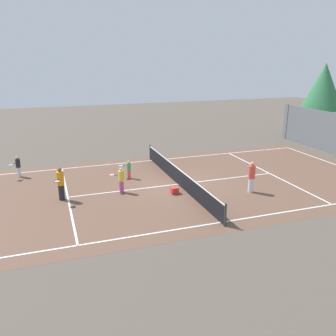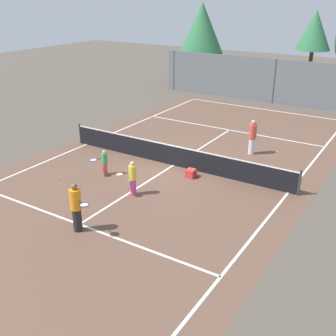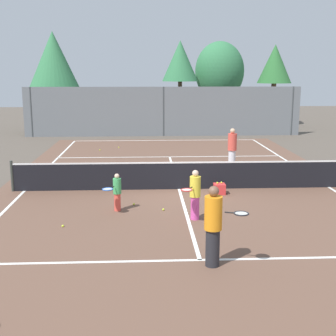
# 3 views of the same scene
# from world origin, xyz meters

# --- Properties ---
(ground_plane) EXTENTS (80.00, 80.00, 0.00)m
(ground_plane) POSITION_xyz_m (0.00, 0.00, 0.00)
(ground_plane) COLOR brown
(court_surface) EXTENTS (13.00, 25.00, 0.01)m
(court_surface) POSITION_xyz_m (0.00, 0.00, 0.00)
(court_surface) COLOR brown
(court_surface) RESTS_ON ground_plane
(tennis_net) EXTENTS (11.90, 0.10, 1.10)m
(tennis_net) POSITION_xyz_m (0.00, 0.00, 0.51)
(tennis_net) COLOR #333833
(tennis_net) RESTS_ON ground_plane
(perimeter_fence) EXTENTS (18.00, 0.12, 3.20)m
(perimeter_fence) POSITION_xyz_m (0.00, 14.00, 1.60)
(perimeter_fence) COLOR slate
(perimeter_fence) RESTS_ON ground_plane
(tree_2) EXTENTS (3.67, 3.67, 6.86)m
(tree_2) POSITION_xyz_m (-7.45, 16.70, 4.80)
(tree_2) COLOR brown
(tree_2) RESTS_ON ground_plane
(tree_3) EXTENTS (2.61, 2.61, 6.37)m
(tree_3) POSITION_xyz_m (1.38, 18.11, 4.87)
(tree_3) COLOR brown
(tree_3) RESTS_ON ground_plane
(player_0) EXTENTS (0.38, 0.38, 1.78)m
(player_0) POSITION_xyz_m (2.54, 3.39, 0.91)
(player_0) COLOR silver
(player_0) RESTS_ON ground_plane
(player_1) EXTENTS (0.67, 0.86, 1.44)m
(player_1) POSITION_xyz_m (0.19, -3.48, 0.75)
(player_1) COLOR #D14799
(player_1) RESTS_ON ground_plane
(player_3) EXTENTS (0.60, 0.81, 1.15)m
(player_3) POSITION_xyz_m (-2.08, -2.55, 0.60)
(player_3) COLOR #E54C3F
(player_3) RESTS_ON ground_plane
(player_4) EXTENTS (0.96, 0.57, 1.79)m
(player_4) POSITION_xyz_m (0.24, -6.71, 0.92)
(player_4) COLOR #232328
(player_4) RESTS_ON ground_plane
(ball_crate) EXTENTS (0.38, 0.40, 0.43)m
(ball_crate) POSITION_xyz_m (1.35, -0.73, 0.18)
(ball_crate) COLOR red
(ball_crate) RESTS_ON ground_plane
(tennis_ball_0) EXTENTS (0.07, 0.07, 0.07)m
(tennis_ball_0) POSITION_xyz_m (-3.65, 8.49, 0.03)
(tennis_ball_0) COLOR #CCE533
(tennis_ball_0) RESTS_ON ground_plane
(tennis_ball_1) EXTENTS (0.07, 0.07, 0.07)m
(tennis_ball_1) POSITION_xyz_m (3.63, 4.31, 0.03)
(tennis_ball_1) COLOR #CCE533
(tennis_ball_1) RESTS_ON ground_plane
(tennis_ball_2) EXTENTS (0.07, 0.07, 0.07)m
(tennis_ball_2) POSITION_xyz_m (-3.47, -3.97, 0.03)
(tennis_ball_2) COLOR #CCE533
(tennis_ball_2) RESTS_ON ground_plane
(tennis_ball_3) EXTENTS (0.07, 0.07, 0.07)m
(tennis_ball_3) POSITION_xyz_m (-2.68, 9.27, 0.03)
(tennis_ball_3) COLOR #CCE533
(tennis_ball_3) RESTS_ON ground_plane
(tennis_ball_4) EXTENTS (0.07, 0.07, 0.07)m
(tennis_ball_4) POSITION_xyz_m (-4.57, 1.08, 0.03)
(tennis_ball_4) COLOR #CCE533
(tennis_ball_4) RESTS_ON ground_plane
(tennis_ball_5) EXTENTS (0.07, 0.07, 0.07)m
(tennis_ball_5) POSITION_xyz_m (-1.58, -1.95, 0.03)
(tennis_ball_5) COLOR #CCE533
(tennis_ball_5) RESTS_ON ground_plane
(tennis_ball_6) EXTENTS (0.07, 0.07, 0.07)m
(tennis_ball_6) POSITION_xyz_m (-2.17, 0.73, 0.03)
(tennis_ball_6) COLOR #CCE533
(tennis_ball_6) RESTS_ON ground_plane
(tennis_ball_7) EXTENTS (0.07, 0.07, 0.07)m
(tennis_ball_7) POSITION_xyz_m (-0.67, -2.58, 0.03)
(tennis_ball_7) COLOR #CCE533
(tennis_ball_7) RESTS_ON ground_plane
(tennis_ball_8) EXTENTS (0.07, 0.07, 0.07)m
(tennis_ball_8) POSITION_xyz_m (0.41, 3.64, 0.03)
(tennis_ball_8) COLOR #CCE533
(tennis_ball_8) RESTS_ON ground_plane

